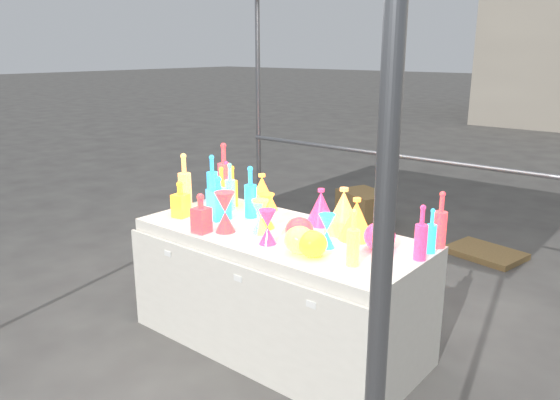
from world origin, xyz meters
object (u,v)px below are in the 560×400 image
Objects in this scene: hourglass_0 at (225,212)px; globe_0 at (312,245)px; cardboard_box_closed at (364,209)px; bottle_0 at (232,186)px; display_table at (279,289)px; decanter_0 at (180,199)px; lampshade_0 at (262,192)px.

hourglass_0 reaches higher than globe_0.
cardboard_box_closed is 1.81× the size of bottle_0.
decanter_0 is (-0.70, -0.17, 0.50)m from display_table.
lampshade_0 is (-0.13, 0.49, 0.00)m from hourglass_0.
cardboard_box_closed is at bearing 102.06° from hourglass_0.
bottle_0 is at bearing -62.83° from cardboard_box_closed.
globe_0 reaches higher than cardboard_box_closed.
display_table is 0.70m from lampshade_0.
cardboard_box_closed is at bearing 108.68° from lampshade_0.
lampshade_0 is at bearing 143.38° from display_table.
bottle_0 is at bearing -159.29° from lampshade_0.
cardboard_box_closed is 3.28× the size of globe_0.
cardboard_box_closed is 2.65m from decanter_0.
lampshade_0 is (0.31, 0.46, 0.01)m from decanter_0.
globe_0 reaches higher than display_table.
bottle_0 is at bearing 129.63° from hourglass_0.
hourglass_0 reaches higher than cardboard_box_closed.
decanter_0 is 1.10m from globe_0.
cardboard_box_closed is at bearing 95.12° from bottle_0.
display_table is 0.62m from globe_0.
lampshade_0 is at bearing 13.36° from bottle_0.
hourglass_0 reaches higher than display_table.
hourglass_0 is (0.44, -0.03, 0.00)m from decanter_0.
hourglass_0 is 0.65m from globe_0.
globe_0 is (1.01, -0.43, -0.08)m from bottle_0.
decanter_0 is at bearing 178.54° from globe_0.
lampshade_0 reaches higher than display_table.
bottle_0 is 1.10m from globe_0.
bottle_0 is 1.17× the size of hourglass_0.
globe_0 is 0.93m from lampshade_0.
display_table is 0.88m from decanter_0.
cardboard_box_closed is 2.74m from hourglass_0.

